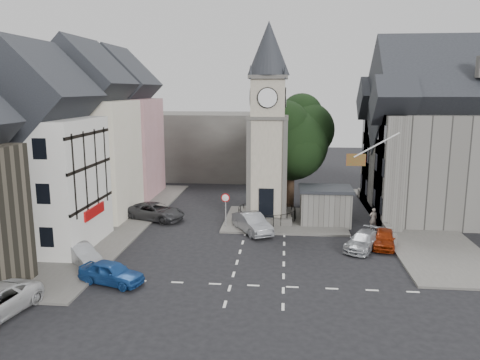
# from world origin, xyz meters

# --- Properties ---
(ground) EXTENTS (120.00, 120.00, 0.00)m
(ground) POSITION_xyz_m (0.00, 0.00, 0.00)
(ground) COLOR black
(ground) RESTS_ON ground
(pavement_west) EXTENTS (6.00, 30.00, 0.14)m
(pavement_west) POSITION_xyz_m (-12.50, 6.00, 0.07)
(pavement_west) COLOR #595651
(pavement_west) RESTS_ON ground
(pavement_east) EXTENTS (6.00, 26.00, 0.14)m
(pavement_east) POSITION_xyz_m (12.00, 8.00, 0.07)
(pavement_east) COLOR #595651
(pavement_east) RESTS_ON ground
(central_island) EXTENTS (10.00, 8.00, 0.16)m
(central_island) POSITION_xyz_m (1.50, 8.00, 0.08)
(central_island) COLOR #595651
(central_island) RESTS_ON ground
(road_markings) EXTENTS (20.00, 8.00, 0.01)m
(road_markings) POSITION_xyz_m (0.00, -5.50, 0.01)
(road_markings) COLOR silver
(road_markings) RESTS_ON ground
(clock_tower) EXTENTS (4.86, 4.86, 16.25)m
(clock_tower) POSITION_xyz_m (0.00, 7.99, 8.12)
(clock_tower) COLOR #4C4944
(clock_tower) RESTS_ON ground
(stone_shelter) EXTENTS (4.30, 3.30, 3.08)m
(stone_shelter) POSITION_xyz_m (4.80, 7.50, 1.55)
(stone_shelter) COLOR #5F5D58
(stone_shelter) RESTS_ON ground
(town_tree) EXTENTS (7.20, 7.20, 10.80)m
(town_tree) POSITION_xyz_m (2.00, 13.00, 6.97)
(town_tree) COLOR black
(town_tree) RESTS_ON ground
(warning_sign_post) EXTENTS (0.70, 0.19, 2.85)m
(warning_sign_post) POSITION_xyz_m (-3.20, 5.43, 2.03)
(warning_sign_post) COLOR black
(warning_sign_post) RESTS_ON ground
(terrace_pink) EXTENTS (8.10, 7.60, 12.80)m
(terrace_pink) POSITION_xyz_m (-15.50, 16.00, 6.58)
(terrace_pink) COLOR tan
(terrace_pink) RESTS_ON ground
(terrace_cream) EXTENTS (8.10, 7.60, 12.80)m
(terrace_cream) POSITION_xyz_m (-15.50, 8.00, 6.58)
(terrace_cream) COLOR beige
(terrace_cream) RESTS_ON ground
(terrace_tudor) EXTENTS (8.10, 7.60, 12.00)m
(terrace_tudor) POSITION_xyz_m (-15.50, 0.00, 6.19)
(terrace_tudor) COLOR silver
(terrace_tudor) RESTS_ON ground
(backdrop_west) EXTENTS (20.00, 10.00, 8.00)m
(backdrop_west) POSITION_xyz_m (-12.00, 28.00, 4.00)
(backdrop_west) COLOR #4C4944
(backdrop_west) RESTS_ON ground
(east_building) EXTENTS (14.40, 11.40, 12.60)m
(east_building) POSITION_xyz_m (15.59, 11.00, 6.26)
(east_building) COLOR #5F5D58
(east_building) RESTS_ON ground
(east_boundary_wall) EXTENTS (0.40, 16.00, 0.90)m
(east_boundary_wall) POSITION_xyz_m (9.20, 10.00, 0.45)
(east_boundary_wall) COLOR #5F5D58
(east_boundary_wall) RESTS_ON ground
(flagpole) EXTENTS (3.68, 0.10, 2.74)m
(flagpole) POSITION_xyz_m (8.00, 4.00, 7.00)
(flagpole) COLOR white
(flagpole) RESTS_ON ground
(car_west_blue) EXTENTS (4.16, 2.62, 1.32)m
(car_west_blue) POSITION_xyz_m (-8.30, -6.00, 0.66)
(car_west_blue) COLOR #1A4790
(car_west_blue) RESTS_ON ground
(car_west_silver) EXTENTS (3.59, 3.44, 1.22)m
(car_west_silver) POSITION_xyz_m (-11.40, -3.07, 0.61)
(car_west_silver) COLOR #95989D
(car_west_silver) RESTS_ON ground
(car_west_grey) EXTENTS (5.72, 4.03, 1.45)m
(car_west_grey) POSITION_xyz_m (-9.49, 7.29, 0.72)
(car_west_grey) COLOR #343537
(car_west_grey) RESTS_ON ground
(car_island_silver) EXTENTS (3.62, 4.78, 1.51)m
(car_island_silver) POSITION_xyz_m (-1.00, 4.50, 0.76)
(car_island_silver) COLOR #94969C
(car_island_silver) RESTS_ON ground
(car_island_east) EXTENTS (3.54, 4.52, 1.22)m
(car_island_east) POSITION_xyz_m (7.00, 1.41, 0.61)
(car_island_east) COLOR #AAADB2
(car_island_east) RESTS_ON ground
(car_east_red) EXTENTS (2.29, 3.98, 1.27)m
(car_east_red) POSITION_xyz_m (8.50, 2.00, 0.64)
(car_east_red) COLOR maroon
(car_east_red) RESTS_ON ground
(pedestrian) EXTENTS (0.66, 0.48, 1.69)m
(pedestrian) POSITION_xyz_m (8.52, 6.40, 0.85)
(pedestrian) COLOR beige
(pedestrian) RESTS_ON ground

